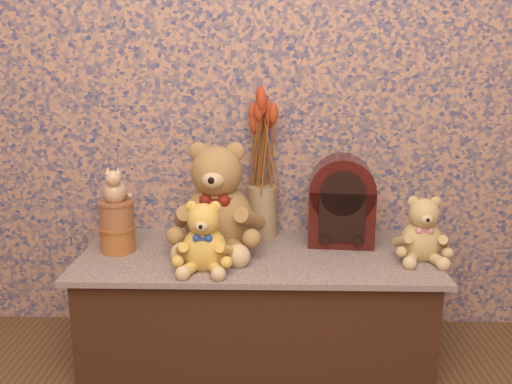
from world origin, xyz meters
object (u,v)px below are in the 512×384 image
Objects in this scene: teddy_medium at (204,232)px; teddy_small at (422,225)px; teddy_large at (218,192)px; cathedral_radio at (342,200)px; ceramic_vase at (262,211)px; biscuit_tin_lower at (118,239)px; cat_figurine at (115,184)px.

teddy_medium is 1.03× the size of teddy_small.
cathedral_radio is (0.46, 0.07, -0.05)m from teddy_large.
teddy_large is 1.70× the size of teddy_medium.
teddy_small is at bearing 9.35° from teddy_medium.
cathedral_radio is 1.69× the size of ceramic_vase.
teddy_medium reaches higher than ceramic_vase.
teddy_large reaches higher than biscuit_tin_lower.
teddy_large reaches higher than ceramic_vase.
biscuit_tin_lower is (-0.53, -0.20, -0.05)m from ceramic_vase.
ceramic_vase is 1.59× the size of biscuit_tin_lower.
biscuit_tin_lower is at bearing -168.10° from teddy_large.
biscuit_tin_lower is 0.21m from cat_figurine.
cat_figurine is (-0.37, -0.05, 0.04)m from teddy_large.
cathedral_radio reaches higher than biscuit_tin_lower.
teddy_small is 1.95× the size of biscuit_tin_lower.
cathedral_radio reaches higher than teddy_medium.
teddy_large is at bearing 175.74° from teddy_small.
biscuit_tin_lower is (-0.34, 0.16, -0.08)m from teddy_medium.
teddy_large is 3.18× the size of cat_figurine.
teddy_large is at bearing 7.15° from biscuit_tin_lower.
cathedral_radio reaches higher than cat_figurine.
teddy_large is at bearing 83.16° from teddy_medium.
ceramic_vase is at bearing 63.58° from teddy_medium.
teddy_medium is 0.75× the size of cathedral_radio.
teddy_large is 1.27× the size of cathedral_radio.
ceramic_vase is at bearing 10.55° from cat_figurine.
cathedral_radio is 0.32m from ceramic_vase.
ceramic_vase reaches higher than biscuit_tin_lower.
teddy_medium is 2.01× the size of biscuit_tin_lower.
teddy_small is at bearing -13.17° from cat_figurine.
teddy_medium is 1.87× the size of cat_figurine.
cathedral_radio is 2.68× the size of biscuit_tin_lower.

